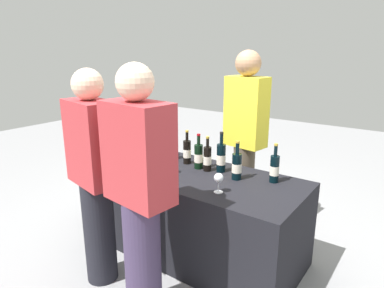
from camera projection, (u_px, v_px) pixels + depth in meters
ground_plane at (192, 249)px, 3.01m from camera, size 12.00×12.00×0.00m
tasting_table at (192, 212)px, 2.92m from camera, size 1.86×0.81×0.72m
wine_bottle_0 at (139, 144)px, 3.24m from camera, size 0.07×0.07×0.33m
wine_bottle_1 at (174, 147)px, 3.16m from camera, size 0.07×0.07×0.30m
wine_bottle_2 at (187, 152)px, 3.03m from camera, size 0.07×0.07×0.31m
wine_bottle_3 at (199, 156)px, 2.90m from camera, size 0.07×0.07×0.31m
wine_bottle_4 at (207, 158)px, 2.85m from camera, size 0.07×0.07×0.30m
wine_bottle_5 at (221, 158)px, 2.82m from camera, size 0.08×0.08×0.34m
wine_bottle_6 at (237, 166)px, 2.66m from camera, size 0.08×0.08×0.31m
wine_bottle_7 at (274, 168)px, 2.60m from camera, size 0.07×0.07×0.31m
wine_glass_0 at (127, 149)px, 3.10m from camera, size 0.07×0.07×0.15m
wine_glass_1 at (135, 154)px, 2.99m from camera, size 0.07×0.07×0.15m
wine_glass_2 at (168, 161)px, 2.78m from camera, size 0.08×0.08×0.15m
wine_glass_3 at (219, 179)px, 2.41m from camera, size 0.07×0.07×0.15m
ice_bucket at (159, 148)px, 3.23m from camera, size 0.20×0.20×0.17m
server_pouring at (245, 135)px, 3.13m from camera, size 0.39×0.26×1.71m
guest_0 at (95, 174)px, 2.42m from camera, size 0.46×0.31×1.60m
guest_1 at (140, 190)px, 2.07m from camera, size 0.46×0.28×1.65m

